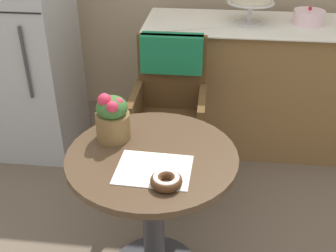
{
  "coord_description": "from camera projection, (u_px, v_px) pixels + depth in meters",
  "views": [
    {
      "loc": [
        0.23,
        -1.39,
        1.69
      ],
      "look_at": [
        0.05,
        0.15,
        0.77
      ],
      "focal_mm": 43.97,
      "sensor_mm": 36.0,
      "label": 1
    }
  ],
  "objects": [
    {
      "name": "refrigerator",
      "position": [
        17.0,
        32.0,
        2.68
      ],
      "size": [
        0.64,
        0.63,
        1.7
      ],
      "color": "#B7BABF",
      "rests_on": "ground"
    },
    {
      "name": "donut_front",
      "position": [
        166.0,
        180.0,
        1.52
      ],
      "size": [
        0.12,
        0.12,
        0.04
      ],
      "color": "#4C2D19",
      "rests_on": "cafe_table"
    },
    {
      "name": "cafe_table",
      "position": [
        153.0,
        193.0,
        1.82
      ],
      "size": [
        0.72,
        0.72,
        0.72
      ],
      "color": "#4C3826",
      "rests_on": "ground"
    },
    {
      "name": "display_counter",
      "position": [
        257.0,
        86.0,
        2.9
      ],
      "size": [
        1.56,
        0.62,
        0.9
      ],
      "color": "olive",
      "rests_on": "ground"
    },
    {
      "name": "wicker_chair",
      "position": [
        170.0,
        92.0,
        2.39
      ],
      "size": [
        0.42,
        0.45,
        0.95
      ],
      "rotation": [
        0.0,
        0.0,
        0.11
      ],
      "color": "brown",
      "rests_on": "ground"
    },
    {
      "name": "round_layer_cake",
      "position": [
        309.0,
        17.0,
        2.64
      ],
      "size": [
        0.2,
        0.2,
        0.11
      ],
      "color": "silver",
      "rests_on": "display_counter"
    },
    {
      "name": "paper_napkin",
      "position": [
        154.0,
        170.0,
        1.61
      ],
      "size": [
        0.3,
        0.24,
        0.0
      ],
      "primitive_type": "cube",
      "rotation": [
        0.0,
        0.0,
        -0.04
      ],
      "color": "white",
      "rests_on": "cafe_table"
    },
    {
      "name": "flower_vase",
      "position": [
        112.0,
        117.0,
        1.76
      ],
      "size": [
        0.15,
        0.15,
        0.22
      ],
      "color": "brown",
      "rests_on": "cafe_table"
    }
  ]
}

